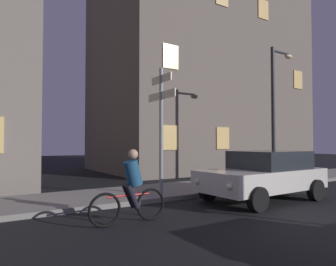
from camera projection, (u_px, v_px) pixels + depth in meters
sidewalk_kerb at (179, 189)px, 10.93m from camera, size 40.00×2.77×0.14m
signpost at (161, 120)px, 9.47m from camera, size 0.12×1.57×3.96m
street_lamp at (276, 102)px, 13.01m from camera, size 1.38×0.28×5.70m
car_near_right at (264, 174)px, 9.29m from camera, size 4.16×2.18×1.50m
cyclist at (131, 189)px, 6.63m from camera, size 1.82×0.33×1.61m
building_right_block at (200, 32)px, 21.26m from camera, size 13.67×8.14×18.97m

